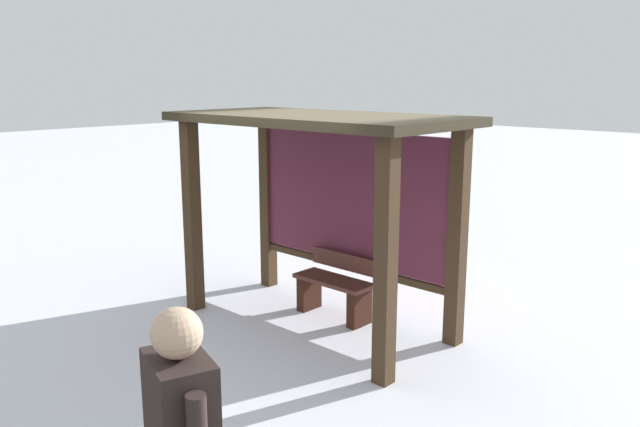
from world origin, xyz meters
name	(u,v)px	position (x,y,z in m)	size (l,w,h in m)	color
ground_plane	(315,324)	(0.00, 0.00, 0.00)	(60.00, 60.00, 0.00)	silver
bus_shelter	(327,168)	(0.00, 0.19, 1.79)	(3.32, 1.66, 2.40)	#3C2A19
bench_left_inside	(335,289)	(0.00, 0.34, 0.34)	(0.99, 0.38, 0.75)	#502921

